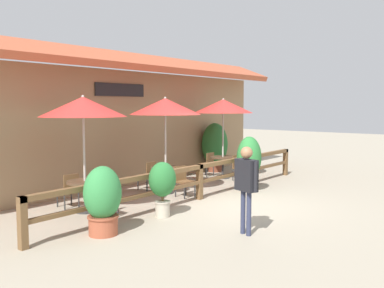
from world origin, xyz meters
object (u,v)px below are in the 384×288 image
(chair_near_wallside, at_px, (69,189))
(patio_umbrella_middle, at_px, (165,107))
(dining_table_far, at_px, (223,161))
(chair_middle_streetside, at_px, (184,180))
(patio_umbrella_far, at_px, (223,106))
(potted_plant_small_flowering, at_px, (215,146))
(dining_table_near, at_px, (85,187))
(chair_near_streetside, at_px, (104,196))
(dining_table_middle, at_px, (166,173))
(chair_far_streetside, at_px, (239,166))
(pedestrian, at_px, (246,178))
(chair_far_wallside, at_px, (208,163))
(chair_middle_wallside, at_px, (148,174))
(potted_plant_corner_fern, at_px, (162,183))
(patio_umbrella_near, at_px, (83,107))
(potted_plant_broad_leaf, at_px, (103,199))
(potted_plant_tall_tropical, at_px, (249,159))

(chair_near_wallside, bearing_deg, patio_umbrella_middle, 173.48)
(dining_table_far, bearing_deg, chair_middle_streetside, -164.80)
(patio_umbrella_far, xyz_separation_m, potted_plant_small_flowering, (1.04, 1.09, -1.51))
(dining_table_near, xyz_separation_m, patio_umbrella_far, (5.95, 0.11, 1.90))
(chair_near_streetside, height_order, dining_table_middle, chair_near_streetside)
(chair_far_streetside, relative_size, pedestrian, 0.49)
(dining_table_near, relative_size, chair_far_wallside, 1.01)
(chair_far_streetside, distance_m, chair_far_wallside, 1.34)
(pedestrian, bearing_deg, chair_middle_streetside, 167.02)
(dining_table_middle, height_order, pedestrian, pedestrian)
(chair_middle_wallside, relative_size, chair_far_streetside, 1.00)
(chair_near_streetside, distance_m, pedestrian, 3.43)
(chair_middle_streetside, bearing_deg, potted_plant_small_flowering, 34.35)
(chair_middle_streetside, height_order, potted_plant_corner_fern, potted_plant_corner_fern)
(chair_middle_wallside, bearing_deg, patio_umbrella_near, 14.62)
(chair_near_wallside, xyz_separation_m, patio_umbrella_far, (5.93, -0.56, 2.02))
(chair_far_streetside, distance_m, pedestrian, 6.15)
(patio_umbrella_middle, height_order, dining_table_middle, patio_umbrella_middle)
(dining_table_far, bearing_deg, dining_table_near, -178.96)
(dining_table_far, height_order, pedestrian, pedestrian)
(chair_near_wallside, height_order, potted_plant_small_flowering, potted_plant_small_flowering)
(pedestrian, bearing_deg, chair_near_streetside, -147.64)
(potted_plant_broad_leaf, distance_m, pedestrian, 2.84)
(patio_umbrella_far, height_order, potted_plant_corner_fern, patio_umbrella_far)
(dining_table_near, height_order, chair_middle_streetside, chair_middle_streetside)
(chair_middle_streetside, relative_size, potted_plant_corner_fern, 0.67)
(dining_table_near, distance_m, potted_plant_broad_leaf, 1.96)
(dining_table_middle, bearing_deg, potted_plant_small_flowering, 16.42)
(patio_umbrella_middle, distance_m, pedestrian, 4.58)
(chair_near_streetside, relative_size, chair_middle_wallside, 1.00)
(patio_umbrella_far, height_order, chair_far_wallside, patio_umbrella_far)
(chair_far_streetside, xyz_separation_m, potted_plant_small_flowering, (1.04, 1.76, 0.51))
(potted_plant_small_flowering, bearing_deg, pedestrian, -140.18)
(chair_near_wallside, height_order, pedestrian, pedestrian)
(chair_middle_wallside, distance_m, dining_table_far, 3.15)
(patio_umbrella_near, height_order, patio_umbrella_middle, same)
(chair_far_streetside, bearing_deg, chair_middle_streetside, -175.40)
(patio_umbrella_middle, bearing_deg, chair_far_streetside, -9.63)
(chair_near_wallside, distance_m, pedestrian, 4.71)
(dining_table_middle, relative_size, potted_plant_corner_fern, 0.68)
(patio_umbrella_middle, xyz_separation_m, chair_far_streetside, (3.13, -0.53, -2.02))
(chair_middle_wallside, relative_size, pedestrian, 0.49)
(patio_umbrella_near, xyz_separation_m, chair_near_streetside, (0.02, -0.67, -2.02))
(dining_table_middle, height_order, chair_middle_streetside, chair_middle_streetside)
(dining_table_middle, xyz_separation_m, dining_table_far, (3.13, 0.14, 0.00))
(chair_middle_wallside, xyz_separation_m, chair_far_streetside, (3.09, -1.25, 0.00))
(patio_umbrella_middle, relative_size, chair_far_wallside, 3.26)
(dining_table_far, height_order, potted_plant_broad_leaf, potted_plant_broad_leaf)
(pedestrian, bearing_deg, potted_plant_tall_tropical, 138.32)
(chair_middle_wallside, relative_size, potted_plant_corner_fern, 0.67)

